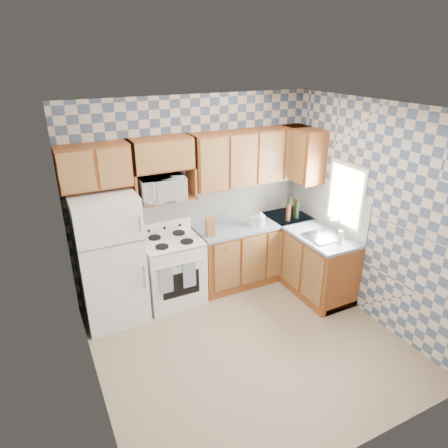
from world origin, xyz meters
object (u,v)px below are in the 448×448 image
at_px(refrigerator, 110,259).
at_px(electric_kettle, 260,221).
at_px(stove_body, 172,271).
at_px(microwave, 162,189).

bearing_deg(refrigerator, electric_kettle, -3.20).
bearing_deg(refrigerator, stove_body, 1.78).
xyz_separation_m(refrigerator, electric_kettle, (2.09, -0.12, 0.16)).
bearing_deg(electric_kettle, microwave, 169.57).
xyz_separation_m(stove_body, microwave, (-0.04, 0.10, 1.15)).
height_order(stove_body, electric_kettle, electric_kettle).
bearing_deg(electric_kettle, refrigerator, 176.80).
height_order(refrigerator, stove_body, refrigerator).
relative_size(stove_body, microwave, 1.63).
height_order(microwave, electric_kettle, microwave).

